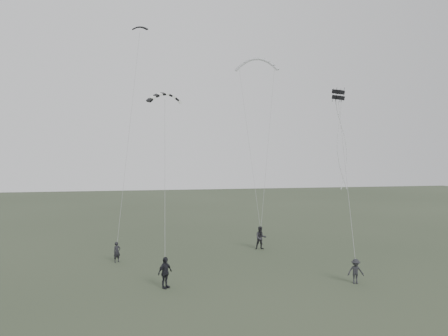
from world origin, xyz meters
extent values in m
plane|color=#343F2C|center=(0.00, 0.00, 0.00)|extent=(140.00, 140.00, 0.00)
imported|color=black|center=(-7.21, 5.41, 0.77)|extent=(0.67, 0.60, 1.55)
imported|color=#252429|center=(4.75, 7.72, 0.99)|extent=(1.01, 0.81, 1.98)
imported|color=black|center=(-3.94, -1.70, 0.97)|extent=(1.15, 1.12, 1.93)
imported|color=#222327|center=(8.04, -2.99, 0.79)|extent=(1.11, 0.77, 1.58)
camera|label=1|loc=(-5.29, -28.47, 8.33)|focal=35.00mm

